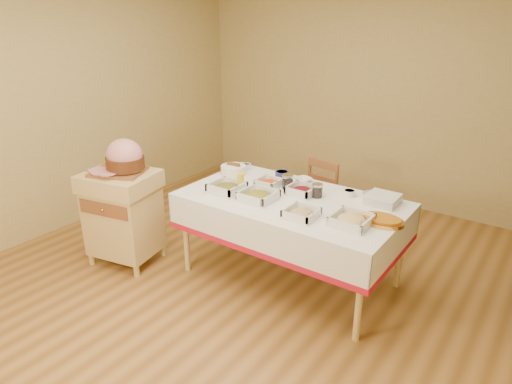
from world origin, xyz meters
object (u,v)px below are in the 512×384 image
Objects in this scene: preserve_jar_right at (317,191)px; bread_basket at (233,170)px; butcher_cart at (123,212)px; plate_stack at (383,199)px; dining_chair at (313,204)px; brass_platter at (382,220)px; ham_on_board at (124,159)px; dining_table at (291,216)px; preserve_jar_left at (288,182)px; mustard_bottle at (241,180)px.

preserve_jar_right is 0.49× the size of bread_basket.
butcher_cart reaches higher than plate_stack.
plate_stack is (0.80, -0.33, 0.35)m from dining_chair.
dining_chair reaches higher than brass_platter.
ham_on_board reaches higher than preserve_jar_right.
dining_chair is at bearing 157.24° from plate_stack.
preserve_jar_right is at bearing 165.16° from brass_platter.
brass_platter reaches higher than dining_table.
dining_table is at bearing -14.55° from bread_basket.
ham_on_board is 4.03× the size of preserve_jar_right.
dining_table is 5.53× the size of brass_platter.
butcher_cart is 3.58× the size of plate_stack.
mustard_bottle is at bearing -143.38° from preserve_jar_left.
dining_table is 0.80m from brass_platter.
brass_platter is at bearing -7.79° from bread_basket.
ham_on_board is (-1.36, -0.58, 0.40)m from dining_table.
ham_on_board is (-1.22, -1.25, 0.56)m from dining_chair.
dining_chair is at bearing 45.36° from butcher_cart.
preserve_jar_left is at bearing 31.87° from ham_on_board.
ham_on_board reaches higher than brass_platter.
dining_table is 0.53m from mustard_bottle.
bread_basket is 0.97× the size of plate_stack.
dining_chair is at bearing 37.35° from bread_basket.
dining_chair is 5.03× the size of mustard_bottle.
ham_on_board is 2.23m from brass_platter.
plate_stack is (0.49, 0.18, -0.02)m from preserve_jar_right.
preserve_jar_right is 0.92m from bread_basket.
dining_table is 7.69× the size of bread_basket.
bread_basket reaches higher than dining_chair.
butcher_cart is 1.09m from bread_basket.
bread_basket is 1.42m from plate_stack.
brass_platter is (0.78, -0.01, 0.18)m from dining_table.
dining_chair is 3.54× the size of plate_stack.
mustard_bottle is 0.39m from bread_basket.
ham_on_board is 1.97× the size of bread_basket.
plate_stack is at bearing 10.98° from preserve_jar_left.
preserve_jar_right is at bearing -59.68° from dining_chair.
preserve_jar_left is (1.26, 0.79, 0.32)m from butcher_cart.
preserve_jar_right is 0.67m from mustard_bottle.
preserve_jar_right reaches higher than brass_platter.
ham_on_board is 1.42× the size of brass_platter.
dining_table is 0.31m from preserve_jar_right.
dining_table is at bearing 7.67° from mustard_bottle.
preserve_jar_right is (0.16, 0.15, 0.21)m from dining_table.
dining_table is at bearing -152.88° from plate_stack.
dining_chair is at bearing 65.77° from mustard_bottle.
ham_on_board is at bearing 38.03° from butcher_cart.
preserve_jar_right is 0.47× the size of plate_stack.
dining_chair is at bearing 102.21° from dining_table.
plate_stack is at bearing 27.12° from dining_table.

